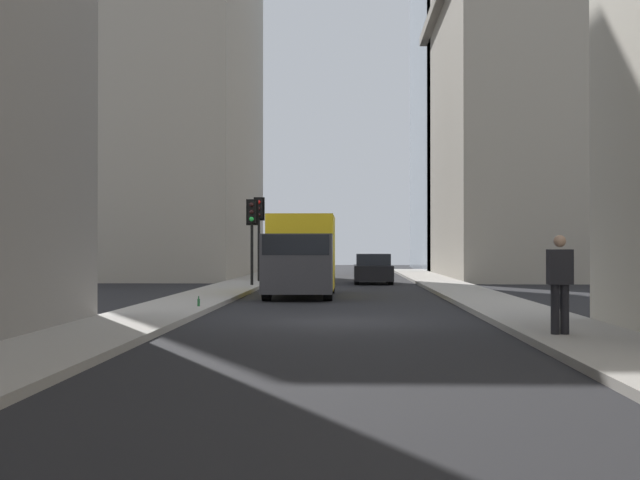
% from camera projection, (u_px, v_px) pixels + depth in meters
% --- Properties ---
extents(ground_plane, '(135.00, 135.00, 0.00)m').
position_uv_depth(ground_plane, '(338.00, 322.00, 20.36)').
color(ground_plane, black).
extents(sidewalk_right, '(90.00, 2.20, 0.14)m').
position_uv_depth(sidewalk_right, '(144.00, 318.00, 20.50)').
color(sidewalk_right, gray).
rests_on(sidewalk_right, ground_plane).
extents(sidewalk_left, '(90.00, 2.20, 0.14)m').
position_uv_depth(sidewalk_left, '(535.00, 319.00, 20.21)').
color(sidewalk_left, gray).
rests_on(sidewalk_left, ground_plane).
extents(building_left_far, '(19.11, 10.50, 19.44)m').
position_uv_depth(building_left_far, '(529.00, 107.00, 50.66)').
color(building_left_far, gray).
rests_on(building_left_far, ground_plane).
extents(building_right_far, '(18.38, 10.50, 26.54)m').
position_uv_depth(building_right_far, '(162.00, 49.00, 51.61)').
color(building_right_far, gray).
rests_on(building_right_far, ground_plane).
extents(delivery_truck, '(6.46, 2.25, 2.84)m').
position_uv_depth(delivery_truck, '(301.00, 255.00, 30.68)').
color(delivery_truck, yellow).
rests_on(delivery_truck, ground_plane).
extents(sedan_black, '(4.30, 1.78, 1.42)m').
position_uv_depth(sedan_black, '(373.00, 270.00, 41.88)').
color(sedan_black, black).
rests_on(sedan_black, ground_plane).
extents(traffic_light_midblock, '(0.43, 0.52, 3.61)m').
position_uv_depth(traffic_light_midblock, '(252.00, 222.00, 37.24)').
color(traffic_light_midblock, black).
rests_on(traffic_light_midblock, sidewalk_right).
extents(traffic_light_far_junction, '(0.43, 0.52, 3.94)m').
position_uv_depth(traffic_light_far_junction, '(259.00, 219.00, 41.51)').
color(traffic_light_far_junction, black).
rests_on(traffic_light_far_junction, sidewalk_right).
extents(pedestrian, '(0.26, 0.44, 1.79)m').
position_uv_depth(pedestrian, '(560.00, 280.00, 15.97)').
color(pedestrian, black).
rests_on(pedestrian, sidewalk_left).
extents(discarded_bottle, '(0.07, 0.07, 0.27)m').
position_uv_depth(discarded_bottle, '(199.00, 302.00, 23.59)').
color(discarded_bottle, '#236033').
rests_on(discarded_bottle, sidewalk_right).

